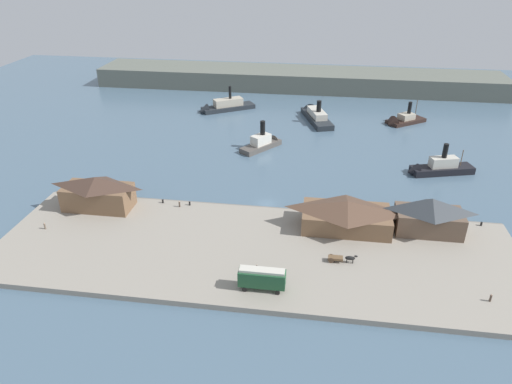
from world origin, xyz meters
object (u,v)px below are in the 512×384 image
at_px(ferry_mid_harbor, 436,168).
at_px(mooring_post_east, 190,203).
at_px(street_tram, 262,278).
at_px(pedestrian_walking_east, 179,204).
at_px(ferry_shed_west_terminal, 430,215).
at_px(pedestrian_walking_west, 45,226).
at_px(ferry_shed_east_terminal, 97,192).
at_px(mooring_post_center_east, 163,201).
at_px(ferry_moored_east, 222,107).
at_px(pedestrian_near_east_shed, 491,298).
at_px(pedestrian_at_waters_edge, 257,268).
at_px(horse_cart, 341,258).
at_px(mooring_post_west, 481,224).
at_px(ferry_approaching_west, 315,115).
at_px(ferry_near_quay, 264,142).
at_px(ferry_shed_customs_shed, 346,214).
at_px(ferry_departing_north, 401,121).

bearing_deg(ferry_mid_harbor, mooring_post_east, -154.72).
xyz_separation_m(street_tram, pedestrian_walking_east, (-23.93, 27.64, -1.86)).
bearing_deg(ferry_shed_west_terminal, pedestrian_walking_west, -172.41).
xyz_separation_m(ferry_shed_east_terminal, mooring_post_center_east, (14.43, 4.36, -3.70)).
xyz_separation_m(pedestrian_walking_west, ferry_mid_harbor, (93.04, 45.36, -0.24)).
bearing_deg(ferry_moored_east, pedestrian_walking_east, -85.65).
bearing_deg(mooring_post_center_east, pedestrian_near_east_shed, -20.87).
height_order(ferry_shed_east_terminal, ferry_shed_west_terminal, ferry_shed_west_terminal).
relative_size(ferry_shed_west_terminal, pedestrian_at_waters_edge, 9.08).
bearing_deg(ferry_shed_west_terminal, horse_cart, -143.21).
bearing_deg(mooring_post_west, pedestrian_walking_east, -178.81).
relative_size(mooring_post_east, ferry_approaching_west, 0.04).
relative_size(horse_cart, mooring_post_east, 6.42).
height_order(ferry_shed_east_terminal, pedestrian_walking_east, ferry_shed_east_terminal).
bearing_deg(horse_cart, pedestrian_at_waters_edge, -161.34).
bearing_deg(ferry_approaching_west, horse_cart, -84.81).
bearing_deg(ferry_mid_harbor, ferry_near_quay, 166.61).
xyz_separation_m(pedestrian_walking_east, mooring_post_east, (2.22, 1.13, -0.26)).
distance_m(pedestrian_at_waters_edge, ferry_near_quay, 66.37).
bearing_deg(mooring_post_east, pedestrian_near_east_shed, -22.82).
height_order(ferry_near_quay, ferry_mid_harbor, ferry_near_quay).
distance_m(ferry_shed_east_terminal, pedestrian_near_east_shed, 86.81).
distance_m(street_tram, mooring_post_west, 54.79).
relative_size(ferry_shed_customs_shed, mooring_post_west, 21.96).
relative_size(pedestrian_at_waters_edge, mooring_post_east, 1.78).
height_order(ferry_shed_customs_shed, ferry_shed_west_terminal, ferry_shed_west_terminal).
relative_size(ferry_shed_customs_shed, pedestrian_walking_west, 12.55).
xyz_separation_m(ferry_shed_west_terminal, mooring_post_center_east, (-62.27, 4.10, -3.76)).
relative_size(ferry_shed_east_terminal, pedestrian_near_east_shed, 10.55).
height_order(ferry_shed_customs_shed, street_tram, ferry_shed_customs_shed).
distance_m(ferry_shed_customs_shed, pedestrian_near_east_shed, 33.08).
relative_size(mooring_post_center_east, ferry_approaching_west, 0.04).
height_order(pedestrian_at_waters_edge, ferry_mid_harbor, ferry_mid_harbor).
bearing_deg(ferry_mid_harbor, ferry_shed_customs_shed, -126.91).
bearing_deg(pedestrian_at_waters_edge, ferry_shed_east_terminal, 154.74).
relative_size(ferry_approaching_west, ferry_moored_east, 1.13).
relative_size(ferry_approaching_west, ferry_departing_north, 1.56).
distance_m(pedestrian_walking_west, ferry_approaching_west, 105.22).
height_order(ferry_shed_east_terminal, horse_cart, ferry_shed_east_terminal).
distance_m(pedestrian_near_east_shed, mooring_post_west, 27.22).
height_order(pedestrian_walking_east, ferry_moored_east, ferry_moored_east).
height_order(horse_cart, ferry_departing_north, ferry_departing_north).
distance_m(mooring_post_center_east, ferry_near_quay, 46.52).
bearing_deg(ferry_mid_harbor, ferry_approaching_west, 129.83).
bearing_deg(street_tram, ferry_shed_east_terminal, 150.28).
bearing_deg(ferry_mid_harbor, mooring_post_west, -81.86).
height_order(ferry_shed_east_terminal, mooring_post_west, ferry_shed_east_terminal).
distance_m(pedestrian_walking_west, ferry_mid_harbor, 103.51).
bearing_deg(pedestrian_walking_east, ferry_near_quay, 70.80).
bearing_deg(mooring_post_center_east, ferry_departing_north, 47.35).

